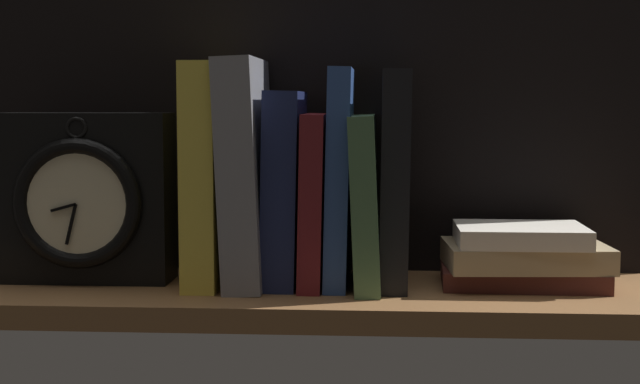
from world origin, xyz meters
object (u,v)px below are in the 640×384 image
book_yellow_seinlanguage (209,174)px  book_gray_chess (246,172)px  book_maroon_dawkins (315,199)px  book_navy_bierce (284,188)px  framed_clock (86,198)px  book_black_skeptic (394,179)px  book_green_romantic (365,200)px  book_blue_modern (339,177)px  book_stack_side (523,257)px

book_yellow_seinlanguage → book_gray_chess: 4.14cm
book_maroon_dawkins → book_navy_bierce: bearing=180.0°
book_maroon_dawkins → framed_clock: size_ratio=0.99×
book_gray_chess → book_maroon_dawkins: (7.51, 0.00, -2.96)cm
book_black_skeptic → framed_clock: bearing=-179.1°
book_yellow_seinlanguage → framed_clock: 13.96cm
book_maroon_dawkins → book_green_romantic: bearing=0.0°
book_green_romantic → framed_clock: 30.88cm
book_navy_bierce → book_blue_modern: book_blue_modern is taller
book_navy_bierce → book_black_skeptic: 12.09cm
book_blue_modern → book_stack_side: size_ratio=1.31×
book_black_skeptic → book_stack_side: book_black_skeptic is taller
book_yellow_seinlanguage → book_maroon_dawkins: 11.97cm
framed_clock → book_stack_side: 48.38cm
book_yellow_seinlanguage → framed_clock: book_yellow_seinlanguage is taller
book_gray_chess → book_green_romantic: (13.06, 0.00, -3.03)cm
book_gray_chess → book_blue_modern: bearing=0.0°
book_gray_chess → book_blue_modern: size_ratio=1.04×
book_yellow_seinlanguage → book_maroon_dawkins: book_yellow_seinlanguage is taller
book_blue_modern → book_green_romantic: book_blue_modern is taller
book_navy_bierce → book_green_romantic: size_ratio=1.14×
book_maroon_dawkins → book_black_skeptic: bearing=0.0°
book_navy_bierce → book_blue_modern: bearing=0.0°
book_maroon_dawkins → book_blue_modern: size_ratio=0.79×
book_maroon_dawkins → book_blue_modern: (2.71, 0.00, 2.44)cm
book_stack_side → book_yellow_seinlanguage: bearing=-180.0°
book_blue_modern → book_black_skeptic: book_blue_modern is taller
book_gray_chess → book_maroon_dawkins: 8.07cm
framed_clock → book_stack_side: (47.98, 0.54, -6.12)cm
book_green_romantic → book_navy_bierce: bearing=180.0°
book_gray_chess → book_blue_modern: 10.23cm
framed_clock → book_black_skeptic: bearing=0.9°
framed_clock → book_stack_side: bearing=0.6°
book_yellow_seinlanguage → book_stack_side: size_ratio=1.34×
book_gray_chess → book_black_skeptic: (16.20, 0.00, -0.63)cm
book_gray_chess → framed_clock: 18.06cm
book_green_romantic → book_maroon_dawkins: bearing=180.0°
book_black_skeptic → book_gray_chess: bearing=180.0°
framed_clock → book_maroon_dawkins: bearing=1.2°
book_gray_chess → framed_clock: bearing=-178.3°
book_green_romantic → book_gray_chess: bearing=180.0°
book_navy_bierce → book_stack_side: bearing=0.0°
book_navy_bierce → book_black_skeptic: size_ratio=0.91×
book_black_skeptic → book_stack_side: (13.97, 0.02, -8.44)cm
book_black_skeptic → book_navy_bierce: bearing=180.0°
book_gray_chess → book_black_skeptic: bearing=0.0°
book_gray_chess → book_navy_bierce: 4.51cm
book_gray_chess → book_green_romantic: book_gray_chess is taller
book_navy_bierce → book_gray_chess: bearing=180.0°
book_gray_chess → book_green_romantic: size_ratio=1.33×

